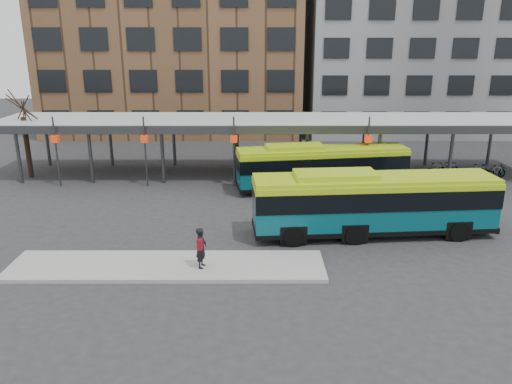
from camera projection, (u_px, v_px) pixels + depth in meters
name	position (u px, v px, depth m)	size (l,w,h in m)	color
ground	(286.00, 241.00, 25.13)	(120.00, 120.00, 0.00)	#28282B
boarding_island	(167.00, 266.00, 22.24)	(14.00, 3.00, 0.18)	gray
canopy	(276.00, 122.00, 36.24)	(40.00, 6.53, 4.80)	#999B9E
tree	(27.00, 145.00, 35.83)	(1.64, 1.64, 5.60)	black
building_brick	(175.00, 25.00, 52.35)	(26.00, 14.00, 22.00)	brown
building_grey	(421.00, 35.00, 52.68)	(24.00, 14.00, 20.00)	slate
bus_front	(373.00, 202.00, 25.54)	(12.51, 3.58, 3.40)	#074A55
bus_rear	(321.00, 166.00, 33.17)	(11.53, 4.08, 3.11)	#074A55
pedestrian	(201.00, 247.00, 21.67)	(0.54, 0.73, 1.84)	black
bike_rack	(464.00, 171.00, 36.54)	(7.14, 1.71, 1.04)	slate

